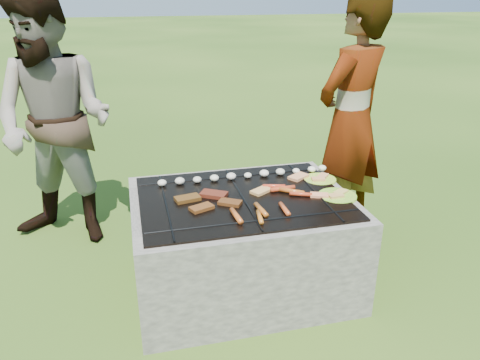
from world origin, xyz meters
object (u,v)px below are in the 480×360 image
at_px(plate_far, 320,179).
at_px(bystander, 55,123).
at_px(cook, 351,120).
at_px(fire_pit, 242,245).
at_px(plate_near, 337,196).

relative_size(plate_far, bystander, 0.13).
height_order(cook, bystander, bystander).
height_order(fire_pit, plate_far, plate_far).
bearing_deg(plate_near, plate_far, 89.97).
relative_size(fire_pit, plate_near, 4.49).
bearing_deg(fire_pit, cook, 29.45).
bearing_deg(cook, bystander, -38.30).
relative_size(fire_pit, cook, 0.74).
xyz_separation_m(fire_pit, plate_far, (0.56, 0.15, 0.33)).
xyz_separation_m(plate_near, bystander, (-1.67, 1.02, 0.28)).
height_order(plate_near, cook, cook).
bearing_deg(bystander, fire_pit, -12.61).
bearing_deg(bystander, plate_far, 2.36).
xyz_separation_m(fire_pit, cook, (0.94, 0.53, 0.60)).
xyz_separation_m(fire_pit, plate_near, (0.56, -0.12, 0.33)).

